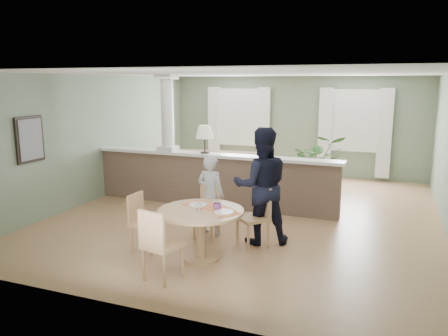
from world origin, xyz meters
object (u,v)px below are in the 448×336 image
at_px(chair_far_boy, 208,209).
at_px(man_person, 261,186).
at_px(chair_side, 142,220).
at_px(child_person, 211,195).
at_px(sofa, 220,173).
at_px(houseplant, 320,163).
at_px(dining_table, 201,220).
at_px(chair_far_man, 257,214).
at_px(chair_near, 158,242).

relative_size(chair_far_boy, man_person, 0.46).
relative_size(chair_side, child_person, 0.65).
distance_m(sofa, houseplant, 2.37).
bearing_deg(man_person, chair_far_boy, -19.24).
bearing_deg(dining_table, chair_far_man, 54.08).
xyz_separation_m(houseplant, child_person, (-1.24, -3.68, 0.01)).
xyz_separation_m(chair_far_boy, chair_far_man, (0.88, -0.11, 0.06)).
relative_size(chair_side, man_person, 0.48).
bearing_deg(child_person, chair_far_man, 174.10).
height_order(chair_far_man, chair_near, chair_near).
distance_m(dining_table, chair_far_man, 1.00).
height_order(chair_far_man, chair_side, chair_far_man).
distance_m(houseplant, man_person, 3.76).
bearing_deg(chair_far_boy, chair_side, -125.65).
bearing_deg(chair_side, chair_far_man, -59.90).
relative_size(sofa, dining_table, 2.47).
xyz_separation_m(chair_far_boy, chair_side, (-0.69, -0.94, 0.02)).
bearing_deg(houseplant, dining_table, -101.41).
xyz_separation_m(dining_table, chair_far_man, (0.59, 0.81, -0.07)).
height_order(sofa, houseplant, houseplant).
bearing_deg(houseplant, sofa, -158.39).
bearing_deg(chair_far_boy, man_person, 5.37).
relative_size(chair_far_boy, chair_far_man, 0.89).
distance_m(chair_far_man, child_person, 0.92).
bearing_deg(dining_table, child_person, 105.52).
xyz_separation_m(houseplant, man_person, (-0.35, -3.73, 0.25)).
distance_m(chair_far_boy, chair_far_man, 0.89).
bearing_deg(man_person, sofa, -81.20).
relative_size(dining_table, man_person, 0.67).
xyz_separation_m(chair_side, child_person, (0.69, 1.06, 0.19)).
xyz_separation_m(chair_near, man_person, (0.83, 1.85, 0.40)).
height_order(chair_near, man_person, man_person).
bearing_deg(chair_side, chair_near, -135.75).
bearing_deg(chair_side, dining_table, -86.79).
relative_size(dining_table, chair_near, 1.28).
bearing_deg(chair_near, chair_side, -35.01).
relative_size(dining_table, chair_far_man, 1.30).
relative_size(chair_far_man, man_person, 0.51).
xyz_separation_m(sofa, houseplant, (2.20, 0.87, 0.23)).
bearing_deg(houseplant, chair_near, -101.94).
height_order(houseplant, chair_side, houseplant).
bearing_deg(houseplant, chair_far_boy, -108.09).
height_order(sofa, child_person, child_person).
bearing_deg(chair_side, houseplant, -19.91).
height_order(sofa, chair_near, chair_near).
height_order(dining_table, chair_far_boy, same).
bearing_deg(houseplant, man_person, -95.42).
xyz_separation_m(chair_far_boy, man_person, (0.89, 0.07, 0.46)).
bearing_deg(child_person, man_person, -174.10).
distance_m(chair_far_man, chair_near, 1.85).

